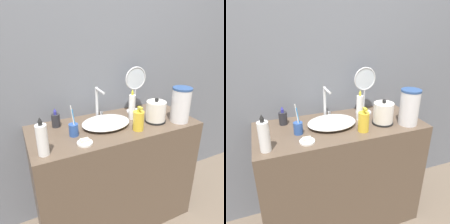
{
  "view_description": "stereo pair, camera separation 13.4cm",
  "coord_description": "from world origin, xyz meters",
  "views": [
    {
      "loc": [
        -0.62,
        -0.99,
        1.53
      ],
      "look_at": [
        -0.02,
        0.26,
        0.96
      ],
      "focal_mm": 35.0,
      "sensor_mm": 36.0,
      "label": 1
    },
    {
      "loc": [
        -0.5,
        -1.04,
        1.53
      ],
      "look_at": [
        -0.02,
        0.26,
        0.96
      ],
      "focal_mm": 35.0,
      "sensor_mm": 36.0,
      "label": 2
    }
  ],
  "objects": [
    {
      "name": "wall_back",
      "position": [
        0.0,
        0.53,
        1.3
      ],
      "size": [
        6.0,
        0.04,
        2.6
      ],
      "color": "slate",
      "rests_on": "ground_plane"
    },
    {
      "name": "vanity_counter",
      "position": [
        0.0,
        0.26,
        0.43
      ],
      "size": [
        1.18,
        0.51,
        0.86
      ],
      "color": "brown",
      "rests_on": "ground_plane"
    },
    {
      "name": "sink_basin",
      "position": [
        -0.06,
        0.26,
        0.88
      ],
      "size": [
        0.34,
        0.26,
        0.05
      ],
      "color": "white",
      "rests_on": "vanity_counter"
    },
    {
      "name": "faucet",
      "position": [
        -0.06,
        0.41,
        0.99
      ],
      "size": [
        0.06,
        0.14,
        0.24
      ],
      "color": "silver",
      "rests_on": "vanity_counter"
    },
    {
      "name": "electric_kettle",
      "position": [
        0.29,
        0.18,
        0.93
      ],
      "size": [
        0.15,
        0.15,
        0.18
      ],
      "color": "black",
      "rests_on": "vanity_counter"
    },
    {
      "name": "toothbrush_cup",
      "position": [
        -0.3,
        0.23,
        0.9
      ],
      "size": [
        0.06,
        0.06,
        0.21
      ],
      "color": "#2D519E",
      "rests_on": "vanity_counter"
    },
    {
      "name": "lotion_bottle",
      "position": [
        0.11,
        0.12,
        0.92
      ],
      "size": [
        0.07,
        0.07,
        0.17
      ],
      "color": "gold",
      "rests_on": "vanity_counter"
    },
    {
      "name": "shampoo_bottle",
      "position": [
        -0.51,
        0.09,
        0.95
      ],
      "size": [
        0.06,
        0.06,
        0.22
      ],
      "color": "white",
      "rests_on": "vanity_counter"
    },
    {
      "name": "mouthwash_bottle",
      "position": [
        -0.38,
        0.41,
        0.91
      ],
      "size": [
        0.06,
        0.06,
        0.14
      ],
      "color": "#28282D",
      "rests_on": "vanity_counter"
    },
    {
      "name": "hand_cream_bottle",
      "position": [
        0.16,
        0.29,
        0.95
      ],
      "size": [
        0.05,
        0.05,
        0.23
      ],
      "color": "white",
      "rests_on": "vanity_counter"
    },
    {
      "name": "soap_dish",
      "position": [
        -0.28,
        0.1,
        0.87
      ],
      "size": [
        0.09,
        0.09,
        0.03
      ],
      "color": "white",
      "rests_on": "vanity_counter"
    },
    {
      "name": "vanity_mirror",
      "position": [
        0.25,
        0.4,
        1.06
      ],
      "size": [
        0.18,
        0.13,
        0.37
      ],
      "color": "silver",
      "rests_on": "vanity_counter"
    },
    {
      "name": "water_pitcher",
      "position": [
        0.45,
        0.11,
        0.98
      ],
      "size": [
        0.14,
        0.14,
        0.25
      ],
      "color": "silver",
      "rests_on": "vanity_counter"
    }
  ]
}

